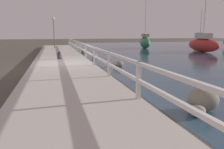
# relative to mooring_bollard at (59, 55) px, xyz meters

# --- Properties ---
(ground_plane) EXTENTS (120.00, 120.00, 0.00)m
(ground_plane) POSITION_rel_mooring_bollard_xyz_m (0.12, -1.88, -0.49)
(ground_plane) COLOR #4C473D
(dock_walkway) EXTENTS (3.23, 36.00, 0.25)m
(dock_walkway) POSITION_rel_mooring_bollard_xyz_m (0.12, -1.88, -0.36)
(dock_walkway) COLOR beige
(dock_walkway) RESTS_ON ground
(railing) EXTENTS (0.10, 32.50, 0.92)m
(railing) POSITION_rel_mooring_bollard_xyz_m (1.64, -1.88, 0.40)
(railing) COLOR white
(railing) RESTS_ON dock_walkway
(boulder_far_strip) EXTENTS (0.75, 0.68, 0.56)m
(boulder_far_strip) POSITION_rel_mooring_bollard_xyz_m (3.08, -9.81, -0.21)
(boulder_far_strip) COLOR slate
(boulder_far_strip) RESTS_ON ground
(boulder_upstream) EXTENTS (0.48, 0.44, 0.36)m
(boulder_upstream) POSITION_rel_mooring_bollard_xyz_m (3.14, -2.69, -0.30)
(boulder_upstream) COLOR slate
(boulder_upstream) RESTS_ON ground
(boulder_mid_strip) EXTENTS (0.47, 0.43, 0.36)m
(boulder_mid_strip) POSITION_rel_mooring_bollard_xyz_m (3.03, -2.61, -0.31)
(boulder_mid_strip) COLOR gray
(boulder_mid_strip) RESTS_ON ground
(boulder_near_dock) EXTENTS (0.37, 0.33, 0.28)m
(boulder_near_dock) POSITION_rel_mooring_bollard_xyz_m (2.72, -10.11, -0.35)
(boulder_near_dock) COLOR gray
(boulder_near_dock) RESTS_ON ground
(boulder_downstream) EXTENTS (0.59, 0.53, 0.44)m
(boulder_downstream) POSITION_rel_mooring_bollard_xyz_m (2.26, 6.30, -0.27)
(boulder_downstream) COLOR slate
(boulder_downstream) RESTS_ON ground
(boulder_water_edge) EXTENTS (0.46, 0.42, 0.35)m
(boulder_water_edge) POSITION_rel_mooring_bollard_xyz_m (2.67, 2.22, -0.31)
(boulder_water_edge) COLOR slate
(boulder_water_edge) RESTS_ON ground
(mooring_bollard) EXTENTS (0.23, 0.23, 0.47)m
(mooring_bollard) POSITION_rel_mooring_bollard_xyz_m (0.00, 0.00, 0.00)
(mooring_bollard) COLOR #333338
(mooring_bollard) RESTS_ON dock_walkway
(dock_lamp) EXTENTS (0.29, 0.29, 3.25)m
(dock_lamp) POSITION_rel_mooring_bollard_xyz_m (-0.19, 10.11, 2.28)
(dock_lamp) COLOR #514C47
(dock_lamp) RESTS_ON dock_walkway
(sailboat_red) EXTENTS (1.19, 4.82, 8.26)m
(sailboat_red) POSITION_rel_mooring_bollard_xyz_m (14.05, 4.66, 0.31)
(sailboat_red) COLOR red
(sailboat_red) RESTS_ON water_surface
(sailboat_gray) EXTENTS (1.68, 3.28, 5.01)m
(sailboat_gray) POSITION_rel_mooring_bollard_xyz_m (19.00, 11.80, 0.28)
(sailboat_gray) COLOR gray
(sailboat_gray) RESTS_ON water_surface
(sailboat_green) EXTENTS (2.29, 4.93, 6.21)m
(sailboat_green) POSITION_rel_mooring_bollard_xyz_m (10.62, 11.04, 0.28)
(sailboat_green) COLOR #236B42
(sailboat_green) RESTS_ON water_surface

